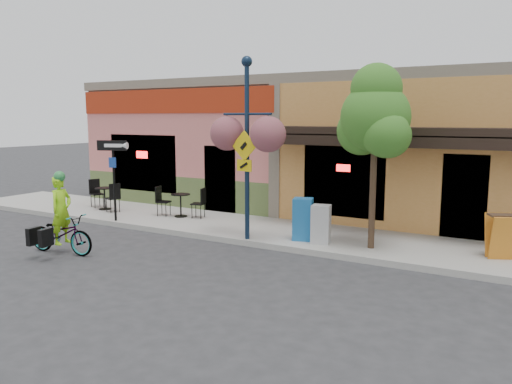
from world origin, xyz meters
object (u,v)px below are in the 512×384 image
Objects in this scene: lamp_post at (247,150)px; newspaper_box_blue at (303,219)px; building at (351,144)px; bicycle at (61,234)px; cyclist_rider at (62,220)px; newspaper_box_grey at (321,224)px; one_way_sign at (114,181)px; street_tree at (374,157)px.

lamp_post is 2.23m from newspaper_box_blue.
building reaches higher than bicycle.
bicycle is 0.34m from cyclist_rider.
building is at bearing -28.23° from bicycle.
building is 6.69m from newspaper_box_grey.
lamp_post is at bearing -169.85° from newspaper_box_blue.
newspaper_box_blue is at bearing -59.95° from cyclist_rider.
bicycle is 1.91× the size of newspaper_box_grey.
newspaper_box_blue is (4.61, 3.52, -0.13)m from cyclist_rider.
cyclist_rider is 5.80m from newspaper_box_blue.
street_tree is (7.58, 0.69, 0.96)m from one_way_sign.
building is 8.48m from one_way_sign.
lamp_post reaches higher than one_way_sign.
lamp_post is at bearing -56.82° from bicycle.
street_tree reaches higher than cyclist_rider.
bicycle is 3.26m from one_way_sign.
lamp_post is (3.40, 2.90, 1.94)m from bicycle.
newspaper_box_blue is (4.66, 3.52, 0.21)m from bicycle.
newspaper_box_grey is (1.46, -6.33, -1.63)m from building.
one_way_sign is (-4.59, 0.00, -1.07)m from lamp_post.
newspaper_box_grey is at bearing -63.87° from bicycle.
building is 10.08× the size of bicycle.
street_tree reaches higher than one_way_sign.
building reaches higher than one_way_sign.
building is 6.50m from newspaper_box_blue.
newspaper_box_blue is 2.38m from street_tree.
lamp_post is (-0.33, -6.85, 0.17)m from building.
bicycle is 1.12× the size of cyclist_rider.
street_tree is (1.73, 0.08, 1.63)m from newspaper_box_blue.
one_way_sign is 7.67m from street_tree.
building is 4.01× the size of lamp_post.
one_way_sign is (-4.91, -6.85, -0.90)m from building.
building reaches higher than street_tree.
street_tree is (1.21, 0.17, 1.69)m from newspaper_box_grey.
newspaper_box_blue is (1.26, 0.62, -1.74)m from lamp_post.
cyclist_rider is 3.20m from one_way_sign.
cyclist_rider is at bearing -97.33° from bicycle.
lamp_post is 1.05× the size of street_tree.
one_way_sign is at bearing 170.09° from newspaper_box_blue.
newspaper_box_blue is at bearing 31.94° from lamp_post.
street_tree is at bearing -14.78° from one_way_sign.
one_way_sign is 5.92m from newspaper_box_blue.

